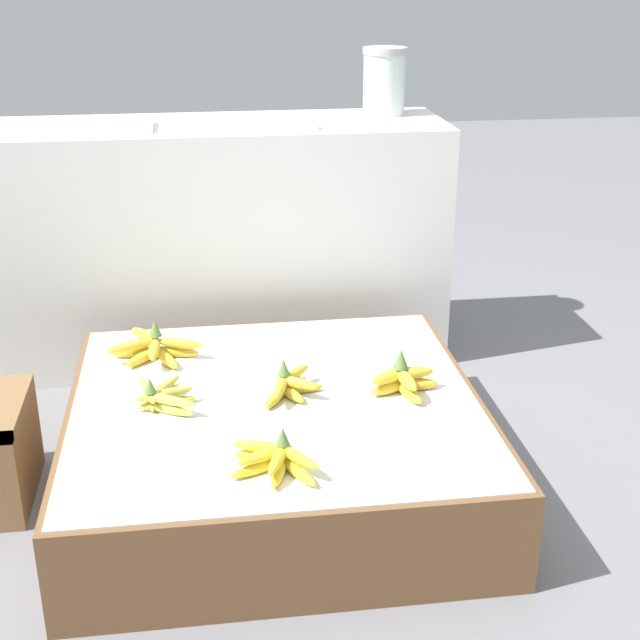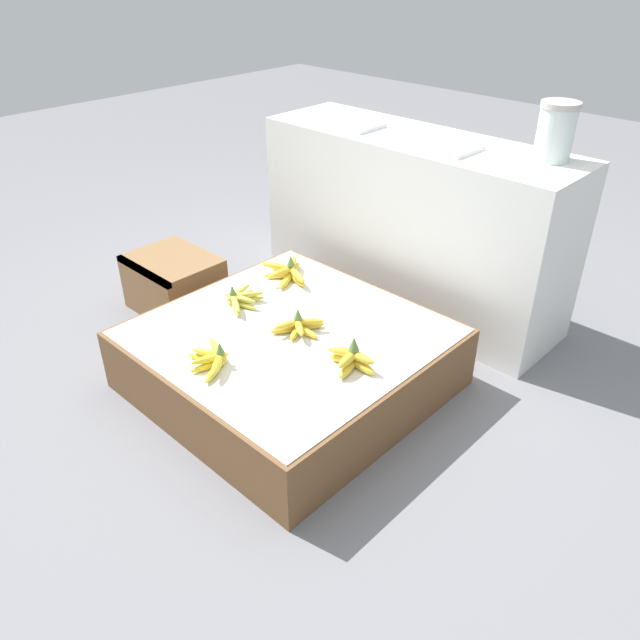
# 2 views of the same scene
# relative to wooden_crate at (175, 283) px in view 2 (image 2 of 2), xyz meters

# --- Properties ---
(ground_plane) EXTENTS (10.00, 10.00, 0.00)m
(ground_plane) POSITION_rel_wooden_crate_xyz_m (0.80, -0.04, -0.13)
(ground_plane) COLOR slate
(display_platform) EXTENTS (1.00, 0.98, 0.25)m
(display_platform) POSITION_rel_wooden_crate_xyz_m (0.80, -0.04, -0.01)
(display_platform) COLOR brown
(display_platform) RESTS_ON ground_plane
(back_vendor_table) EXTENTS (1.41, 0.43, 0.76)m
(back_vendor_table) POSITION_rel_wooden_crate_xyz_m (0.71, 0.81, 0.25)
(back_vendor_table) COLOR white
(back_vendor_table) RESTS_ON ground_plane
(wooden_crate) EXTENTS (0.39, 0.32, 0.26)m
(wooden_crate) POSITION_rel_wooden_crate_xyz_m (0.00, 0.00, 0.00)
(wooden_crate) COLOR olive
(wooden_crate) RESTS_ON ground_plane
(banana_bunch_front_midleft) EXTENTS (0.19, 0.17, 0.09)m
(banana_bunch_front_midleft) POSITION_rel_wooden_crate_xyz_m (0.77, -0.36, 0.14)
(banana_bunch_front_midleft) COLOR yellow
(banana_bunch_front_midleft) RESTS_ON display_platform
(banana_bunch_middle_left) EXTENTS (0.15, 0.18, 0.08)m
(banana_bunch_middle_left) POSITION_rel_wooden_crate_xyz_m (0.52, -0.04, 0.14)
(banana_bunch_middle_left) COLOR gold
(banana_bunch_middle_left) RESTS_ON display_platform
(banana_bunch_middle_midleft) EXTENTS (0.16, 0.19, 0.09)m
(banana_bunch_middle_midleft) POSITION_rel_wooden_crate_xyz_m (0.83, -0.03, 0.14)
(banana_bunch_middle_midleft) COLOR gold
(banana_bunch_middle_midleft) RESTS_ON display_platform
(banana_bunch_middle_midright) EXTENTS (0.18, 0.13, 0.11)m
(banana_bunch_middle_midright) POSITION_rel_wooden_crate_xyz_m (1.11, -0.05, 0.15)
(banana_bunch_middle_midright) COLOR gold
(banana_bunch_middle_midright) RESTS_ON display_platform
(banana_bunch_back_left) EXTENTS (0.26, 0.23, 0.10)m
(banana_bunch_back_left) POSITION_rel_wooden_crate_xyz_m (0.50, 0.24, 0.15)
(banana_bunch_back_left) COLOR gold
(banana_bunch_back_left) RESTS_ON display_platform
(glass_jar) EXTENTS (0.14, 0.14, 0.21)m
(glass_jar) POSITION_rel_wooden_crate_xyz_m (1.24, 0.89, 0.74)
(glass_jar) COLOR silver
(glass_jar) RESTS_ON back_vendor_table
(foam_tray_white) EXTENTS (0.23, 0.19, 0.02)m
(foam_tray_white) POSITION_rel_wooden_crate_xyz_m (0.89, 0.75, 0.64)
(foam_tray_white) COLOR white
(foam_tray_white) RESTS_ON back_vendor_table
(foam_tray_dark) EXTENTS (0.24, 0.18, 0.02)m
(foam_tray_dark) POSITION_rel_wooden_crate_xyz_m (0.39, 0.75, 0.64)
(foam_tray_dark) COLOR white
(foam_tray_dark) RESTS_ON back_vendor_table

